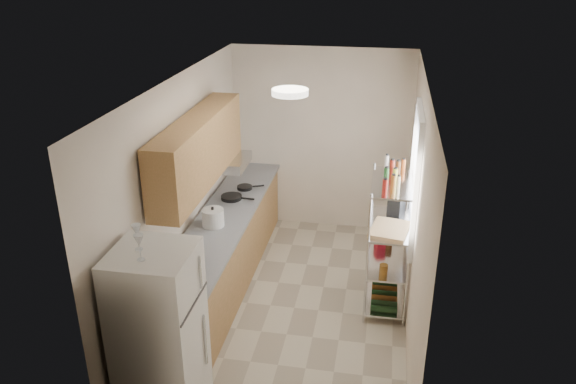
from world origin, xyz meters
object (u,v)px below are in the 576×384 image
(refrigerator, at_px, (160,334))
(espresso_machine, at_px, (397,201))
(cutting_board, at_px, (390,229))
(rice_cooker, at_px, (213,218))
(frying_pan_large, at_px, (231,197))

(refrigerator, xyz_separation_m, espresso_machine, (1.94, 2.32, 0.35))
(refrigerator, bearing_deg, cutting_board, 44.41)
(cutting_board, bearing_deg, rice_cooker, -179.70)
(cutting_board, bearing_deg, frying_pan_large, 159.26)
(rice_cooker, bearing_deg, cutting_board, 0.30)
(rice_cooker, xyz_separation_m, frying_pan_large, (0.00, 0.75, -0.08))
(refrigerator, distance_m, cutting_board, 2.63)
(rice_cooker, relative_size, espresso_machine, 0.94)
(cutting_board, height_order, espresso_machine, espresso_machine)
(espresso_machine, bearing_deg, cutting_board, -79.02)
(refrigerator, distance_m, frying_pan_large, 2.58)
(frying_pan_large, relative_size, cutting_board, 0.54)
(refrigerator, relative_size, espresso_machine, 6.00)
(refrigerator, height_order, espresso_machine, refrigerator)
(rice_cooker, xyz_separation_m, cutting_board, (1.96, 0.01, 0.03))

